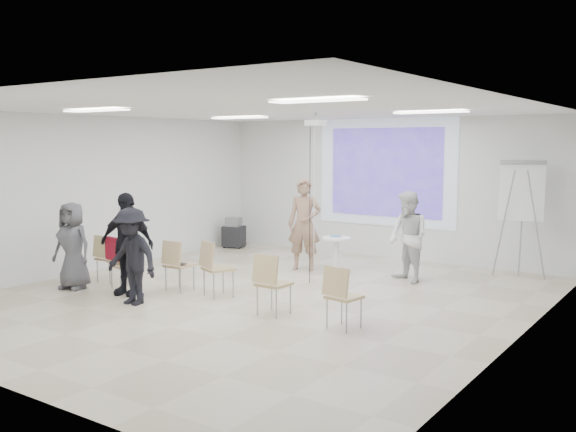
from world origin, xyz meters
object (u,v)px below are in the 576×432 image
Objects in this scene: player_left at (304,218)px; chair_left_mid at (120,261)px; laptop at (180,263)px; audience_outer at (72,240)px; audience_mid at (132,250)px; audience_left at (126,236)px; chair_right_inner at (271,279)px; chair_far_left at (107,255)px; pedestal_table at (336,252)px; chair_center at (214,264)px; chair_right_far at (341,292)px; player_right at (408,232)px; flipchart_easel at (522,192)px; av_cart at (234,234)px; chair_left_inner at (177,261)px.

player_left is 3.63m from chair_left_mid.
audience_outer is at bearing 28.29° from laptop.
audience_outer is at bearing 174.10° from audience_mid.
audience_left is (-0.52, -0.69, 0.50)m from laptop.
chair_far_left is at bearing 178.96° from chair_right_inner.
chair_left_mid is (-2.27, -3.34, 0.09)m from pedestal_table.
audience_mid reaches higher than chair_center.
chair_center reaches higher than pedestal_table.
chair_right_far is (2.57, -0.41, -0.03)m from chair_center.
laptop is at bearing -105.77° from player_right.
audience_left reaches higher than chair_right_inner.
player_right reaches higher than pedestal_table.
chair_center is 2.57m from audience_outer.
chair_right_far is at bearing -111.72° from flipchart_easel.
av_cart is (-0.52, 4.93, -0.50)m from audience_outer.
chair_right_inner is 2.27m from audience_mid.
flipchart_easel reaches higher than player_right.
chair_left_mid is 0.89m from audience_outer.
pedestal_table is at bearing 128.54° from chair_right_far.
player_left is 0.94× the size of flipchart_easel.
player_left is 3.83m from audience_mid.
chair_left_inner is at bearing 91.80° from audience_mid.
player_right is at bearing 76.11° from chair_center.
chair_left_inner is at bearing -154.70° from chair_center.
chair_center is 2.89× the size of laptop.
laptop is 6.24m from flipchart_easel.
player_right is at bearing -17.30° from player_left.
player_left is 1.06× the size of audience_left.
player_left reaches higher than av_cart.
chair_left_mid reaches higher than pedestal_table.
chair_far_left is 0.44× the size of audience_left.
player_left is at bearing -146.89° from player_right.
laptop is at bearing -116.01° from pedestal_table.
av_cart is at bearing 96.76° from chair_far_left.
chair_left_inner is 0.92m from audience_left.
av_cart is at bearing 84.60° from audience_outer.
audience_left is (-1.31, -0.64, 0.42)m from chair_center.
chair_left_mid is 3.09m from chair_right_inner.
audience_left reaches higher than chair_left_inner.
chair_far_left is (-4.37, -3.08, -0.40)m from player_right.
pedestal_table is 3.58m from flipchart_easel.
chair_far_left is 1.77m from audience_mid.
player_left is at bearing 74.32° from chair_left_mid.
laptop is (0.90, 0.52, -0.02)m from chair_left_mid.
chair_left_mid reaches higher than laptop.
chair_left_inner is at bearing 16.18° from audience_outer.
chair_center is 5.73m from flipchart_easel.
laptop is (-3.36, 0.46, -0.04)m from chair_right_far.
pedestal_table is 2.20× the size of laptop.
flipchart_easel reaches higher than chair_left_mid.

